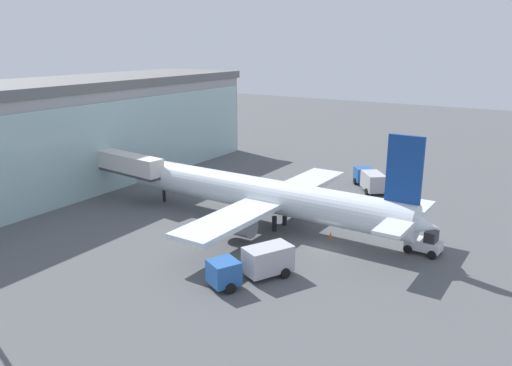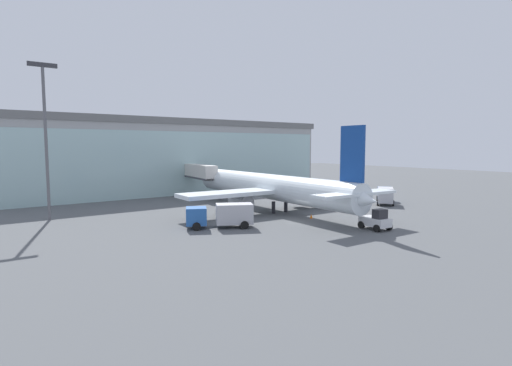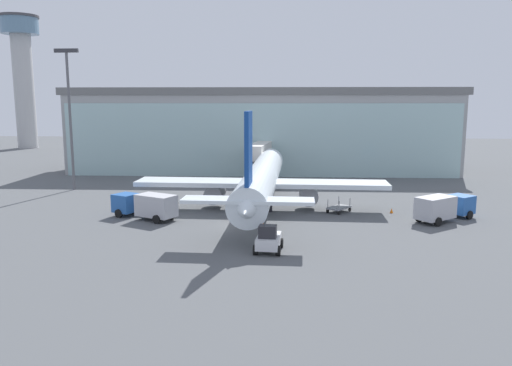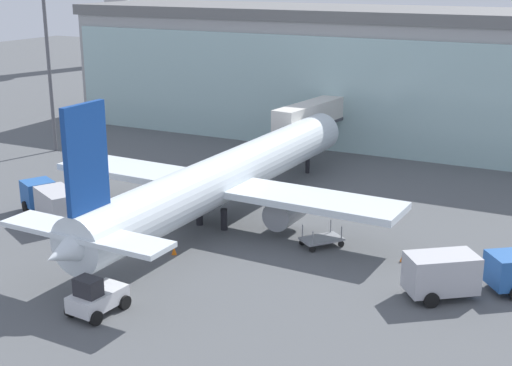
{
  "view_description": "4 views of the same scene",
  "coord_description": "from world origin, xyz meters",
  "views": [
    {
      "loc": [
        -41.31,
        -18.4,
        18.99
      ],
      "look_at": [
        2.67,
        9.86,
        4.26
      ],
      "focal_mm": 35.0,
      "sensor_mm": 36.0,
      "label": 1
    },
    {
      "loc": [
        -31.76,
        -35.71,
        9.04
      ],
      "look_at": [
        -0.29,
        8.89,
        3.98
      ],
      "focal_mm": 28.0,
      "sensor_mm": 36.0,
      "label": 2
    },
    {
      "loc": [
        5.4,
        -47.3,
        12.05
      ],
      "look_at": [
        1.21,
        8.98,
        2.77
      ],
      "focal_mm": 35.0,
      "sensor_mm": 36.0,
      "label": 3
    },
    {
      "loc": [
        28.07,
        -35.54,
        18.24
      ],
      "look_at": [
        4.68,
        8.08,
        3.34
      ],
      "focal_mm": 50.0,
      "sensor_mm": 36.0,
      "label": 4
    }
  ],
  "objects": [
    {
      "name": "catering_truck",
      "position": [
        -9.67,
        2.12,
        1.47
      ],
      "size": [
        7.53,
        5.18,
        2.65
      ],
      "rotation": [
        0.0,
        0.0,
        2.69
      ],
      "color": "#2659A5",
      "rests_on": "ground"
    },
    {
      "name": "baggage_cart",
      "position": [
        10.51,
        6.74,
        0.5
      ],
      "size": [
        2.96,
        3.2,
        1.5
      ],
      "rotation": [
        0.0,
        0.0,
        0.93
      ],
      "color": "gray",
      "rests_on": "ground"
    },
    {
      "name": "control_tower",
      "position": [
        -63.49,
        77.74,
        20.28
      ],
      "size": [
        9.5,
        9.5,
        33.29
      ],
      "color": "#B1B1B1",
      "rests_on": "ground"
    },
    {
      "name": "terminal_building",
      "position": [
        0.0,
        39.85,
        7.11
      ],
      "size": [
        66.05,
        17.62,
        14.22
      ],
      "rotation": [
        0.0,
        0.0,
        0.02
      ],
      "color": "#9E9E9E",
      "rests_on": "ground"
    },
    {
      "name": "safety_cone_wingtip",
      "position": [
        16.21,
        6.74,
        0.28
      ],
      "size": [
        0.36,
        0.36,
        0.55
      ],
      "primitive_type": "cone",
      "color": "orange",
      "rests_on": "ground"
    },
    {
      "name": "safety_cone_nose",
      "position": [
        2.43,
        0.72,
        0.28
      ],
      "size": [
        0.36,
        0.36,
        0.55
      ],
      "primitive_type": "cone",
      "color": "orange",
      "rests_on": "ground"
    },
    {
      "name": "airplane",
      "position": [
        1.92,
        8.39,
        3.32
      ],
      "size": [
        27.94,
        37.43,
        11.25
      ],
      "rotation": [
        0.0,
        0.0,
        1.56
      ],
      "color": "white",
      "rests_on": "ground"
    },
    {
      "name": "fuel_truck",
      "position": [
        20.74,
        3.45,
        1.47
      ],
      "size": [
        7.09,
        6.26,
        2.65
      ],
      "rotation": [
        0.0,
        0.0,
        0.67
      ],
      "color": "#2659A5",
      "rests_on": "ground"
    },
    {
      "name": "ground",
      "position": [
        0.0,
        0.0,
        0.0
      ],
      "size": [
        240.0,
        240.0,
        0.0
      ],
      "primitive_type": "plane",
      "color": "#545659"
    },
    {
      "name": "pushback_tug",
      "position": [
        3.51,
        -8.33,
        0.97
      ],
      "size": [
        2.37,
        3.32,
        2.3
      ],
      "rotation": [
        0.0,
        0.0,
        1.5
      ],
      "color": "silver",
      "rests_on": "ground"
    },
    {
      "name": "apron_light_mast",
      "position": [
        -24.62,
        18.34,
        11.2
      ],
      "size": [
        3.2,
        0.4,
        18.89
      ],
      "color": "#59595E",
      "rests_on": "ground"
    },
    {
      "name": "jet_bridge",
      "position": [
        0.64,
        29.13,
        4.43
      ],
      "size": [
        3.64,
        14.69,
        5.8
      ],
      "rotation": [
        0.0,
        0.0,
        1.47
      ],
      "color": "silver",
      "rests_on": "ground"
    }
  ]
}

